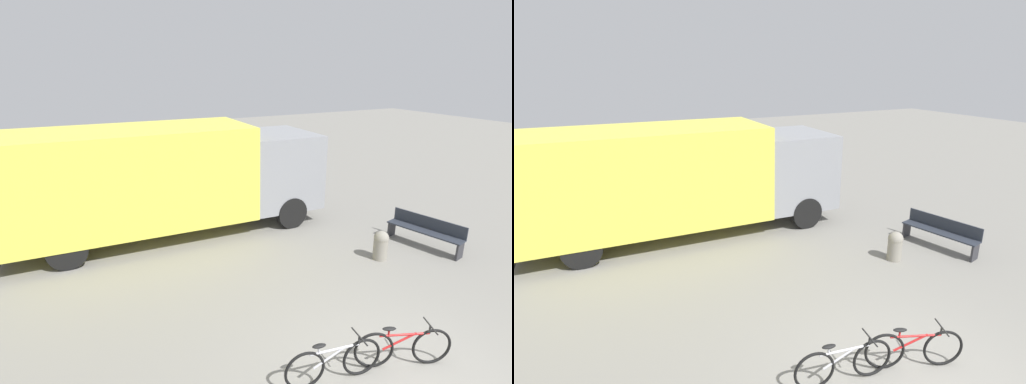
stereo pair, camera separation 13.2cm
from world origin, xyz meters
The scene contains 5 objects.
delivery_truck centered at (-1.54, 7.32, 1.69)m, with size 8.78×2.87×3.05m.
park_bench centered at (4.24, 3.30, 0.46)m, with size 0.85×2.03×0.80m.
bicycle_near centered at (-0.91, 0.55, 0.35)m, with size 1.59×0.44×0.73m.
bicycle_middle centered at (0.28, 0.33, 0.35)m, with size 1.51×0.68×0.73m.
bollard_near_bench centered at (2.65, 3.29, 0.40)m, with size 0.37×0.37×0.75m.
Camera 1 is at (-4.20, -3.31, 4.63)m, focal length 28.00 mm.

